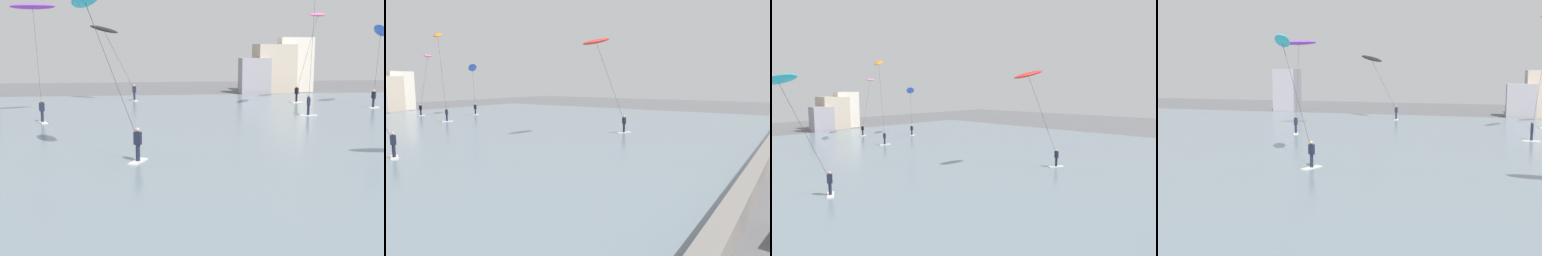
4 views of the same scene
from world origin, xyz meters
The scene contains 7 objects.
water_bay centered at (0.00, 31.01, 0.05)m, with size 84.00×52.00×0.10m, color slate.
far_shore_buildings centered at (8.56, 59.95, 2.93)m, with size 40.68×5.48×6.68m.
kitesurfer_pink centered at (16.29, 48.73, 7.90)m, with size 4.49×3.20×8.86m.
kitesurfer_purple centered at (-9.16, 40.01, 7.83)m, with size 3.55×4.96×8.71m.
kitesurfer_black centered at (-4.19, 50.77, 6.61)m, with size 4.89×2.69×7.68m.
kitesurfer_cyan centered at (-3.91, 24.82, 6.96)m, with size 3.88×3.56×8.15m.
kitesurfer_blue centered at (20.79, 44.26, 6.52)m, with size 3.56×4.29×7.52m.
Camera 1 is at (-2.26, 0.57, 5.46)m, focal length 46.61 mm.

